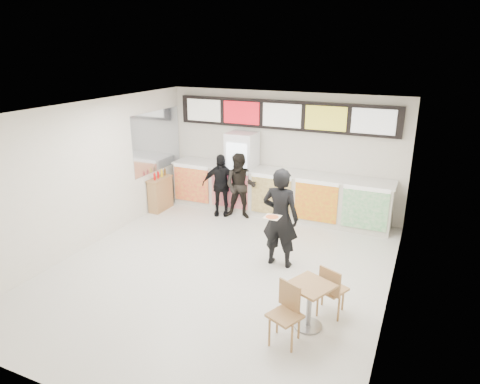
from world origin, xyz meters
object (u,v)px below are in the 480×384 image
Objects in this scene: drinks_fridge at (242,172)px; condiment_ledge at (160,193)px; customer_mid at (220,185)px; customer_main at (280,218)px; cafe_table at (310,298)px; customer_left at (240,186)px; service_counter at (276,193)px.

drinks_fridge reaches higher than condiment_ledge.
customer_main is at bearing -61.30° from customer_mid.
cafe_table is (1.05, -1.68, -0.46)m from customer_main.
customer_main is 1.19× the size of customer_left.
customer_main reaches higher than cafe_table.
service_counter is 3.68× the size of cafe_table.
customer_mid reaches higher than cafe_table.
drinks_fridge is 5.07m from cafe_table.
customer_main is at bearing -52.39° from drinks_fridge.
customer_left reaches higher than cafe_table.
customer_mid reaches higher than service_counter.
customer_left is at bearing -19.86° from customer_mid.
customer_main is at bearing -68.80° from service_counter.
drinks_fridge is 0.69m from customer_mid.
customer_mid is 1.03× the size of cafe_table.
customer_main is 2.04m from cafe_table.
condiment_ledge is at bearing -154.52° from drinks_fridge.
customer_left is (0.21, -0.56, -0.19)m from drinks_fridge.
cafe_table is (1.99, -4.09, -0.07)m from service_counter.
service_counter is 1.03m from drinks_fridge.
customer_left is at bearing -47.87° from customer_main.
service_counter reaches higher than condiment_ledge.
drinks_fridge is at bearing 25.48° from condiment_ledge.
customer_left is 2.15m from condiment_ledge.
service_counter is 2.62m from customer_main.
condiment_ledge reaches higher than cafe_table.
drinks_fridge reaches higher than cafe_table.
customer_main is 1.28× the size of cafe_table.
cafe_table is at bearing -33.74° from condiment_ledge.
drinks_fridge is at bearing 149.44° from cafe_table.
condiment_ledge is at bearing -162.63° from service_counter.
customer_left is at bearing -69.51° from drinks_fridge.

